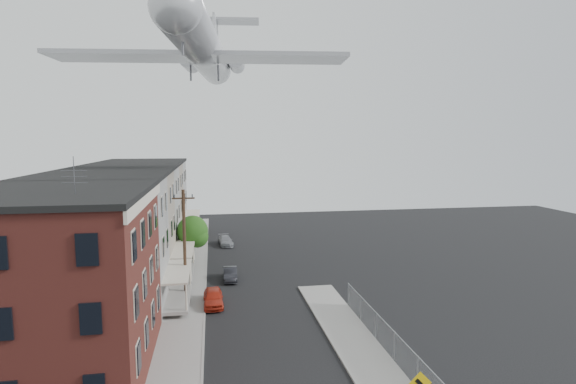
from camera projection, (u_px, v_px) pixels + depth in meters
name	position (u px, v px, depth m)	size (l,w,h in m)	color
sidewalk_left	(191.00, 276.00, 42.75)	(3.00, 62.00, 0.12)	gray
sidewalk_right	(364.00, 356.00, 26.96)	(3.00, 26.00, 0.12)	gray
curb_left	(206.00, 275.00, 42.99)	(0.15, 62.00, 0.14)	gray
curb_right	(341.00, 357.00, 26.72)	(0.15, 26.00, 0.14)	gray
corner_building	(52.00, 284.00, 24.43)	(10.31, 12.30, 12.15)	black
row_house_a	(97.00, 244.00, 33.75)	(11.98, 7.00, 10.30)	slate
row_house_b	(116.00, 227.00, 40.60)	(11.98, 7.00, 10.30)	#6E6357
row_house_c	(130.00, 214.00, 47.45)	(11.98, 7.00, 10.30)	slate
row_house_d	(140.00, 205.00, 54.31)	(11.98, 7.00, 10.30)	#6E6357
row_house_e	(148.00, 197.00, 61.16)	(11.98, 7.00, 10.30)	slate
chainlink_fence	(394.00, 346.00, 26.12)	(0.06, 18.06, 1.90)	gray
utility_pole	(184.00, 243.00, 36.33)	(1.80, 0.26, 9.00)	black
street_tree	(194.00, 233.00, 46.24)	(3.22, 3.20, 5.20)	black
car_near	(213.00, 298.00, 35.19)	(1.52, 3.79, 1.29)	#B52A17
car_mid	(230.00, 274.00, 41.63)	(1.22, 3.50, 1.15)	black
car_far	(226.00, 241.00, 55.38)	(1.58, 3.88, 1.13)	gray
airplane	(203.00, 49.00, 42.15)	(26.44, 30.19, 8.70)	#BBBCBF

